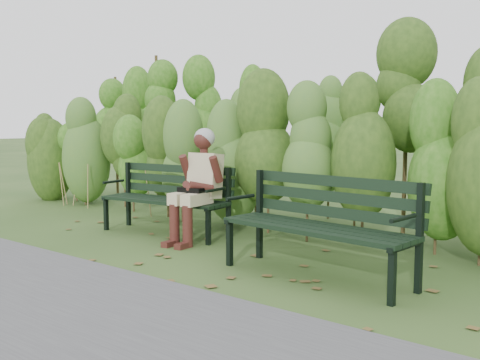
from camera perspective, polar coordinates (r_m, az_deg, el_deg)
The scene contains 7 objects.
ground at distance 5.69m, azimuth -2.23°, elevation -7.81°, with size 80.00×80.00×0.00m, color #2E4B1D.
footpath at distance 4.35m, azimuth -22.16°, elevation -12.55°, with size 60.00×2.50×0.01m, color #474749.
hedge_band at distance 7.04m, azimuth 7.78°, elevation 5.10°, with size 11.04×1.67×2.42m.
leaf_litter at distance 5.71m, azimuth -4.71°, elevation -7.77°, with size 5.94×2.06×0.01m.
bench_left at distance 6.86m, azimuth -7.20°, elevation -1.35°, with size 1.71×0.71×0.83m.
bench_right at distance 4.95m, azimuth 8.39°, elevation -3.82°, with size 1.81×0.72×0.88m.
seated_woman at distance 6.34m, azimuth -4.28°, elevation 0.13°, with size 0.54×0.79×1.28m.
Camera 1 is at (3.64, -4.16, 1.35)m, focal length 42.00 mm.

